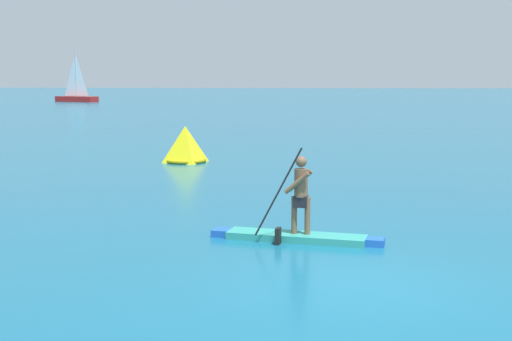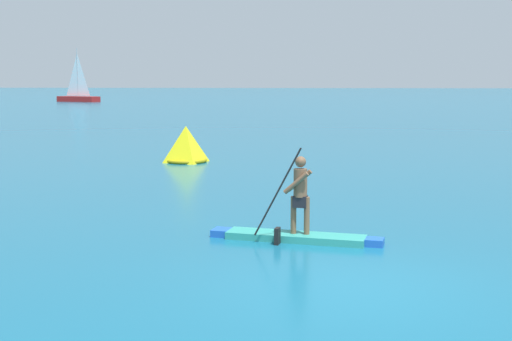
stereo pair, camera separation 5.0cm
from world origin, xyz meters
name	(u,v)px [view 1 (the left image)]	position (x,y,z in m)	size (l,w,h in m)	color
ground	(352,287)	(0.00, 0.00, 0.00)	(440.00, 440.00, 0.00)	#145B7A
paddleboarder_mid_center	(296,225)	(-0.92, 2.91, 0.31)	(3.38, 1.09, 1.86)	teal
race_marker_buoy	(185,146)	(-5.41, 15.24, 0.61)	(1.76, 1.76, 1.36)	yellow
sailboat_left_horizon	(77,95)	(-32.65, 80.90, 0.85)	(6.31, 3.96, 7.22)	#A51E1E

